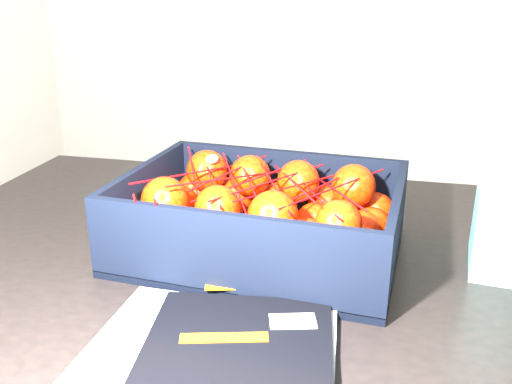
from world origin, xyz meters
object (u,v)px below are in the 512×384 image
(magazine_stack, at_px, (213,367))
(retail_carton, at_px, (509,206))
(produce_crate, at_px, (262,229))
(table, at_px, (264,306))

(magazine_stack, relative_size, retail_carton, 1.90)
(magazine_stack, distance_m, retail_carton, 0.48)
(retail_carton, bearing_deg, magazine_stack, -129.15)
(produce_crate, distance_m, retail_carton, 0.36)
(magazine_stack, relative_size, produce_crate, 0.90)
(table, relative_size, magazine_stack, 3.43)
(table, height_order, magazine_stack, magazine_stack)
(table, relative_size, retail_carton, 6.54)
(produce_crate, relative_size, retail_carton, 2.12)
(table, distance_m, magazine_stack, 0.32)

